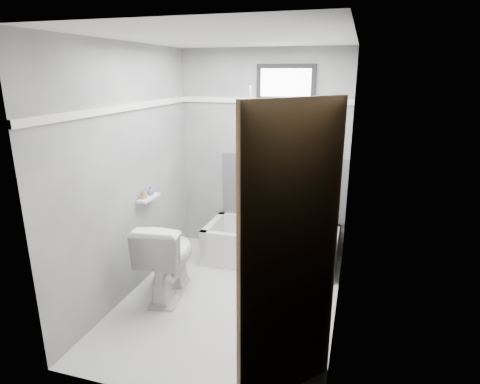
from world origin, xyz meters
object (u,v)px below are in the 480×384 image
at_px(toilet, 168,257).
at_px(soap_bottle_a, 144,194).
at_px(office_chair, 290,209).
at_px(soap_bottle_b, 151,191).
at_px(bathtub, 271,245).
at_px(door, 326,289).

height_order(toilet, soap_bottle_a, soap_bottle_a).
distance_m(office_chair, toilet, 1.47).
bearing_deg(toilet, soap_bottle_b, -52.63).
relative_size(toilet, soap_bottle_b, 8.47).
bearing_deg(soap_bottle_b, bathtub, 30.26).
bearing_deg(soap_bottle_a, door, -36.20).
relative_size(toilet, door, 0.40).
xyz_separation_m(toilet, door, (1.60, -1.23, 0.61)).
xyz_separation_m(soap_bottle_a, soap_bottle_b, (0.00, 0.14, -0.01)).
relative_size(bathtub, soap_bottle_b, 15.86).
height_order(bathtub, toilet, toilet).
bearing_deg(office_chair, bathtub, -165.57).
relative_size(bathtub, soap_bottle_a, 13.09).
relative_size(door, soap_bottle_b, 21.15).
relative_size(bathtub, toilet, 1.87).
height_order(bathtub, door, door).
bearing_deg(door, soap_bottle_b, 141.17).
distance_m(toilet, door, 2.11).
height_order(toilet, door, door).
distance_m(office_chair, door, 2.35).
bearing_deg(soap_bottle_b, door, -38.83).
height_order(bathtub, office_chair, office_chair).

